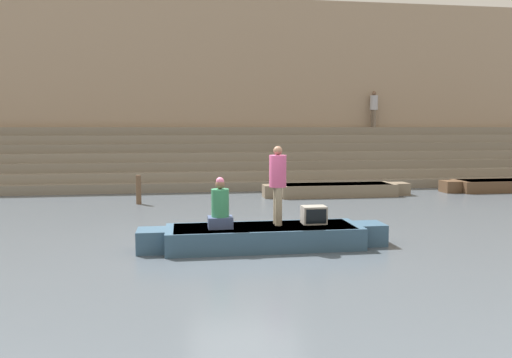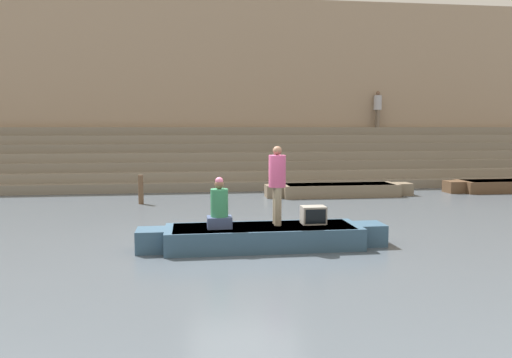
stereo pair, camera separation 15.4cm
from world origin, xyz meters
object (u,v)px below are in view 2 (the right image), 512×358
(rowboat_main, at_px, (263,236))
(person_standing, at_px, (277,180))
(person_on_steps, at_px, (378,107))
(mooring_post, at_px, (141,189))
(person_rowing, at_px, (219,208))
(tv_set, at_px, (313,215))
(moored_boat_shore, at_px, (339,190))

(rowboat_main, height_order, person_standing, person_standing)
(rowboat_main, xyz_separation_m, person_on_steps, (7.65, 13.22, 3.35))
(rowboat_main, relative_size, mooring_post, 5.45)
(rowboat_main, xyz_separation_m, person_standing, (0.32, 0.14, 1.21))
(person_rowing, height_order, tv_set, person_rowing)
(moored_boat_shore, bearing_deg, tv_set, -113.30)
(rowboat_main, height_order, moored_boat_shore, rowboat_main)
(tv_set, distance_m, person_on_steps, 14.92)
(person_rowing, height_order, mooring_post, person_rowing)
(person_standing, bearing_deg, moored_boat_shore, 78.09)
(rowboat_main, height_order, person_on_steps, person_on_steps)
(moored_boat_shore, distance_m, mooring_post, 7.32)
(tv_set, distance_m, moored_boat_shore, 8.07)
(rowboat_main, bearing_deg, moored_boat_shore, 65.10)
(person_rowing, relative_size, tv_set, 2.05)
(rowboat_main, xyz_separation_m, person_rowing, (-0.95, -0.05, 0.65))
(moored_boat_shore, bearing_deg, person_rowing, -125.17)
(tv_set, bearing_deg, person_rowing, -174.33)
(tv_set, xyz_separation_m, person_on_steps, (6.51, 13.11, 2.93))
(person_rowing, xyz_separation_m, moored_boat_shore, (4.99, 7.69, -0.65))
(person_on_steps, bearing_deg, person_standing, -133.84)
(person_on_steps, bearing_deg, person_rowing, -137.53)
(person_on_steps, bearing_deg, tv_set, -131.02)
(person_rowing, distance_m, mooring_post, 7.10)
(tv_set, height_order, person_on_steps, person_on_steps)
(person_standing, height_order, moored_boat_shore, person_standing)
(person_rowing, xyz_separation_m, person_on_steps, (8.60, 13.27, 2.70))
(moored_boat_shore, bearing_deg, rowboat_main, -120.08)
(mooring_post, height_order, person_on_steps, person_on_steps)
(moored_boat_shore, relative_size, mooring_post, 5.70)
(rowboat_main, distance_m, person_standing, 1.26)
(person_standing, xyz_separation_m, mooring_post, (-3.53, 6.53, -0.96))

